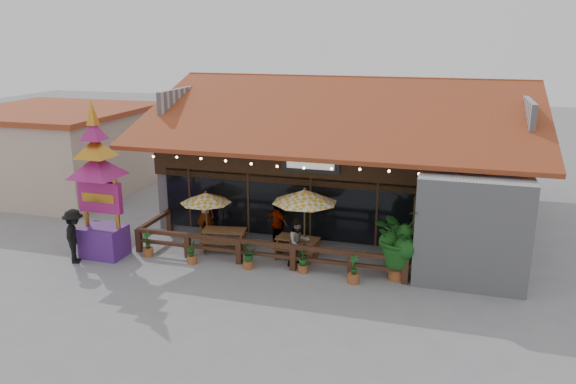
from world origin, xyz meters
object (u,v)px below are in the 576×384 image
(umbrella_left, at_px, (206,198))
(umbrella_right, at_px, (305,196))
(tropical_plant, at_px, (400,237))
(picnic_table_right, at_px, (298,244))
(thai_sign_tower, at_px, (98,171))
(picnic_table_left, at_px, (224,236))
(pedestrian, at_px, (75,236))

(umbrella_left, relative_size, umbrella_right, 0.87)
(umbrella_right, xyz_separation_m, tropical_plant, (3.54, -1.16, -0.78))
(picnic_table_right, xyz_separation_m, thai_sign_tower, (-6.81, -1.92, 2.73))
(umbrella_left, distance_m, picnic_table_right, 3.99)
(tropical_plant, bearing_deg, umbrella_left, 170.87)
(picnic_table_left, xyz_separation_m, pedestrian, (-4.58, -2.68, 0.46))
(umbrella_left, relative_size, pedestrian, 1.33)
(umbrella_right, distance_m, pedestrian, 8.29)
(umbrella_left, distance_m, pedestrian, 4.87)
(thai_sign_tower, relative_size, tropical_plant, 2.41)
(umbrella_left, xyz_separation_m, tropical_plant, (7.45, -1.20, -0.38))
(umbrella_left, bearing_deg, picnic_table_left, -22.64)
(umbrella_left, bearing_deg, umbrella_right, -0.51)
(umbrella_left, height_order, tropical_plant, tropical_plant)
(thai_sign_tower, relative_size, pedestrian, 3.11)
(umbrella_left, xyz_separation_m, thai_sign_tower, (-3.07, -2.26, 1.40))
(picnic_table_right, bearing_deg, thai_sign_tower, -164.21)
(picnic_table_right, relative_size, tropical_plant, 0.65)
(umbrella_left, distance_m, tropical_plant, 7.56)
(picnic_table_right, distance_m, thai_sign_tower, 7.58)
(thai_sign_tower, bearing_deg, umbrella_left, 36.39)
(tropical_plant, xyz_separation_m, pedestrian, (-11.16, -1.85, -0.47))
(picnic_table_left, bearing_deg, tropical_plant, -7.20)
(thai_sign_tower, bearing_deg, tropical_plant, 5.76)
(umbrella_right, height_order, picnic_table_right, umbrella_right)
(picnic_table_left, xyz_separation_m, thai_sign_tower, (-3.95, -1.89, 2.71))
(umbrella_right, relative_size, tropical_plant, 1.19)
(picnic_table_right, bearing_deg, umbrella_right, 60.21)
(thai_sign_tower, bearing_deg, umbrella_right, 17.68)
(umbrella_right, bearing_deg, pedestrian, -158.41)
(pedestrian, bearing_deg, picnic_table_left, -83.50)
(picnic_table_left, bearing_deg, umbrella_right, 6.26)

